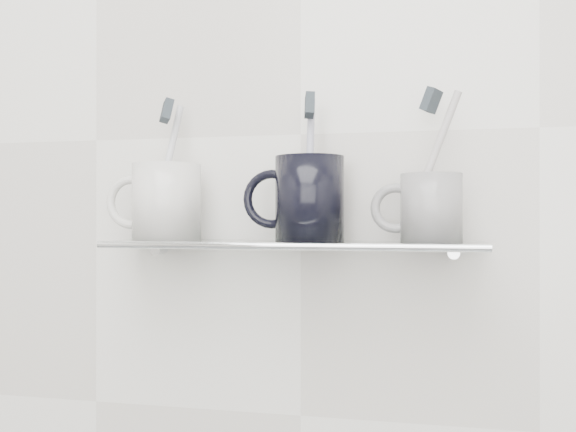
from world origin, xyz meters
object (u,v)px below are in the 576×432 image
(mug_left, at_px, (167,202))
(mug_center, at_px, (310,199))
(shelf_glass, at_px, (291,244))
(mug_right, at_px, (431,208))

(mug_left, relative_size, mug_center, 0.94)
(shelf_glass, xyz_separation_m, mug_left, (-0.18, 0.00, 0.06))
(mug_right, bearing_deg, mug_center, 166.61)
(mug_center, height_order, mug_right, mug_center)
(mug_left, bearing_deg, mug_center, -10.30)
(shelf_glass, relative_size, mug_center, 4.43)
(mug_center, distance_m, mug_right, 0.16)
(shelf_glass, distance_m, mug_right, 0.19)
(shelf_glass, distance_m, mug_center, 0.07)
(mug_left, bearing_deg, mug_right, -10.30)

